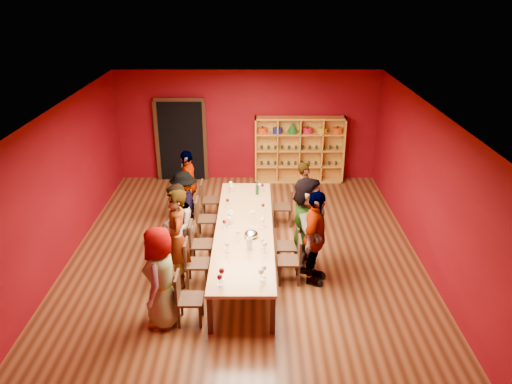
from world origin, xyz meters
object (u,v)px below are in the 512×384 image
(chair_person_left_0, at_px, (185,296))
(person_left_2, at_px, (177,226))
(shelving_unit, at_px, (299,146))
(person_left_0, at_px, (161,277))
(chair_person_right_4, at_px, (286,204))
(chair_person_left_2, at_px, (197,241))
(person_left_3, at_px, (184,205))
(chair_person_left_1, at_px, (193,260))
(chair_person_left_4, at_px, (207,198))
(person_right_4, at_px, (305,194))
(chair_person_left_3, at_px, (203,216))
(chair_person_right_2, at_px, (291,243))
(spittoon_bowl, at_px, (251,234))
(person_left_4, at_px, (188,185))
(person_right_2, at_px, (307,223))
(wine_bottle, at_px, (257,190))
(chair_person_right_1, at_px, (293,258))
(person_left_1, at_px, (177,239))
(tasting_table, at_px, (244,230))
(person_right_1, at_px, (315,238))

(chair_person_left_0, bearing_deg, person_left_2, 101.42)
(shelving_unit, xyz_separation_m, person_left_0, (-2.67, -6.20, -0.13))
(shelving_unit, height_order, chair_person_right_4, shelving_unit)
(chair_person_left_2, xyz_separation_m, person_left_3, (-0.38, 1.10, 0.25))
(chair_person_left_1, xyz_separation_m, chair_person_left_2, (0.00, 0.71, 0.00))
(person_left_0, bearing_deg, chair_person_right_4, 152.00)
(person_left_0, height_order, chair_person_right_4, person_left_0)
(chair_person_left_0, xyz_separation_m, chair_person_left_4, (0.00, 3.88, 0.00))
(chair_person_left_0, bearing_deg, person_right_4, 57.65)
(shelving_unit, height_order, chair_person_left_4, shelving_unit)
(chair_person_left_3, xyz_separation_m, chair_person_right_2, (1.82, -1.17, 0.00))
(person_left_3, xyz_separation_m, spittoon_bowl, (1.43, -1.40, 0.06))
(chair_person_left_0, distance_m, person_left_4, 3.92)
(person_left_3, relative_size, person_right_2, 0.81)
(chair_person_left_0, xyz_separation_m, wine_bottle, (1.16, 3.49, 0.37))
(person_left_2, bearing_deg, chair_person_right_1, 74.41)
(chair_person_left_0, bearing_deg, shelving_unit, 69.58)
(person_left_4, xyz_separation_m, chair_person_right_4, (2.24, -0.37, -0.33))
(chair_person_left_0, relative_size, person_right_2, 0.48)
(chair_person_left_2, distance_m, chair_person_right_4, 2.50)
(chair_person_right_1, relative_size, person_right_2, 0.48)
(chair_person_left_1, height_order, chair_person_left_4, same)
(chair_person_right_4, relative_size, person_right_4, 0.60)
(chair_person_left_4, bearing_deg, person_left_3, -111.04)
(person_left_0, bearing_deg, chair_person_left_1, 165.44)
(person_left_2, distance_m, chair_person_right_4, 2.79)
(shelving_unit, distance_m, person_left_1, 5.72)
(person_left_3, bearing_deg, tasting_table, 45.21)
(tasting_table, relative_size, person_left_2, 2.71)
(person_left_1, xyz_separation_m, person_right_1, (2.45, 0.10, -0.03))
(chair_person_left_4, bearing_deg, person_right_4, -9.51)
(chair_person_left_2, distance_m, person_left_2, 0.49)
(tasting_table, height_order, chair_person_right_2, chair_person_right_2)
(shelving_unit, bearing_deg, person_left_0, -113.30)
(person_left_1, relative_size, person_right_4, 1.25)
(person_right_4, bearing_deg, chair_person_left_3, 118.82)
(chair_person_left_2, bearing_deg, chair_person_left_0, -90.00)
(chair_person_left_0, distance_m, person_left_3, 2.93)
(chair_person_right_2, bearing_deg, person_left_1, -162.98)
(chair_person_right_4, relative_size, wine_bottle, 2.97)
(chair_person_right_2, height_order, person_right_2, person_right_2)
(shelving_unit, relative_size, person_left_0, 1.41)
(chair_person_right_2, xyz_separation_m, person_right_4, (0.40, 1.78, 0.25))
(person_left_2, xyz_separation_m, spittoon_bowl, (1.41, -0.30, -0.02))
(person_left_0, relative_size, chair_person_right_1, 1.91)
(shelving_unit, distance_m, chair_person_right_4, 2.78)
(chair_person_left_4, xyz_separation_m, person_left_4, (-0.42, 0.00, 0.33))
(person_left_1, distance_m, chair_person_left_3, 1.88)
(chair_person_right_1, relative_size, chair_person_right_4, 1.00)
(person_right_1, relative_size, wine_bottle, 6.00)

